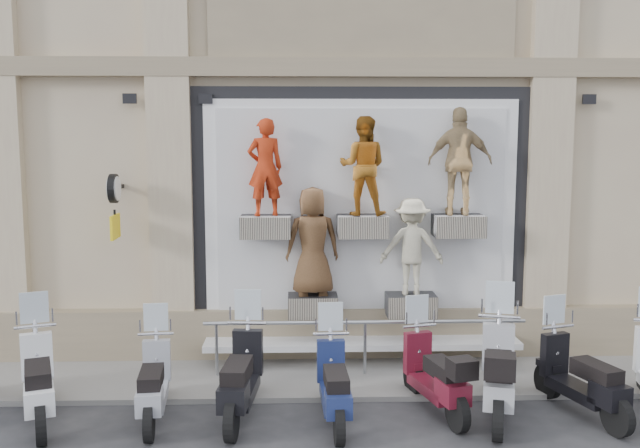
# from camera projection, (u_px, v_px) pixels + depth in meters

# --- Properties ---
(ground) EXTENTS (90.00, 90.00, 0.00)m
(ground) POSITION_uv_depth(u_px,v_px,m) (380.00, 432.00, 9.16)
(ground) COLOR #303032
(ground) RESTS_ON ground
(sidewalk) EXTENTS (16.00, 2.20, 0.08)m
(sidewalk) POSITION_uv_depth(u_px,v_px,m) (364.00, 374.00, 11.23)
(sidewalk) COLOR gray
(sidewalk) RESTS_ON ground
(building) EXTENTS (14.00, 8.60, 12.00)m
(building) POSITION_uv_depth(u_px,v_px,m) (345.00, 30.00, 15.31)
(building) COLOR #C6B590
(building) RESTS_ON ground
(shop_vitrine) EXTENTS (5.60, 0.83, 4.30)m
(shop_vitrine) POSITION_uv_depth(u_px,v_px,m) (366.00, 222.00, 11.58)
(shop_vitrine) COLOR black
(shop_vitrine) RESTS_ON ground
(guard_rail) EXTENTS (5.06, 0.10, 0.93)m
(guard_rail) POSITION_uv_depth(u_px,v_px,m) (365.00, 349.00, 11.08)
(guard_rail) COLOR #9EA0A5
(guard_rail) RESTS_ON ground
(clock_sign_bracket) EXTENTS (0.10, 0.80, 1.02)m
(clock_sign_bracket) POSITION_uv_depth(u_px,v_px,m) (114.00, 198.00, 11.11)
(clock_sign_bracket) COLOR black
(clock_sign_bracket) RESTS_ON ground
(scooter_b) EXTENTS (1.25, 2.09, 1.63)m
(scooter_b) POSITION_uv_depth(u_px,v_px,m) (37.00, 363.00, 9.34)
(scooter_b) COLOR white
(scooter_b) RESTS_ON ground
(scooter_c) EXTENTS (0.70, 1.84, 1.46)m
(scooter_c) POSITION_uv_depth(u_px,v_px,m) (153.00, 368.00, 9.41)
(scooter_c) COLOR #9699A2
(scooter_c) RESTS_ON ground
(scooter_d) EXTENTS (0.76, 2.04, 1.62)m
(scooter_d) POSITION_uv_depth(u_px,v_px,m) (241.00, 360.00, 9.48)
(scooter_d) COLOR black
(scooter_d) RESTS_ON ground
(scooter_e) EXTENTS (0.60, 1.85, 1.49)m
(scooter_e) POSITION_uv_depth(u_px,v_px,m) (334.00, 369.00, 9.33)
(scooter_e) COLOR navy
(scooter_e) RESTS_ON ground
(scooter_f) EXTENTS (1.01, 1.94, 1.51)m
(scooter_f) POSITION_uv_depth(u_px,v_px,m) (435.00, 359.00, 9.69)
(scooter_f) COLOR #570F1D
(scooter_f) RESTS_ON ground
(scooter_g) EXTENTS (1.16, 2.21, 1.72)m
(scooter_g) POSITION_uv_depth(u_px,v_px,m) (499.00, 355.00, 9.53)
(scooter_g) COLOR #A1A2A7
(scooter_g) RESTS_ON ground
(scooter_h) EXTENTS (1.11, 1.97, 1.54)m
(scooter_h) POSITION_uv_depth(u_px,v_px,m) (582.00, 361.00, 9.57)
(scooter_h) COLOR black
(scooter_h) RESTS_ON ground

